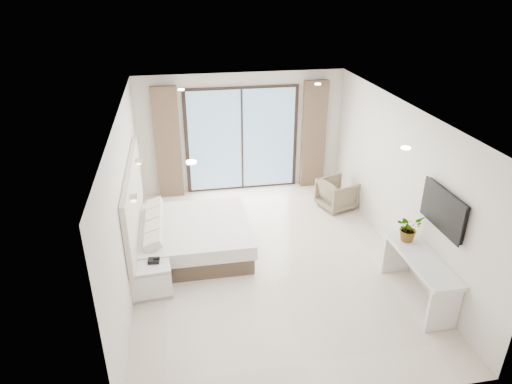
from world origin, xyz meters
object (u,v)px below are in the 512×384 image
console_desk (420,268)px  armchair (337,193)px  bed (192,237)px  nightstand (152,279)px

console_desk → armchair: bearing=93.4°
bed → nightstand: 1.31m
bed → console_desk: size_ratio=1.25×
bed → armchair: (3.15, 1.18, 0.06)m
nightstand → armchair: bearing=26.8°
console_desk → armchair: 3.16m
bed → armchair: armchair is taller
armchair → bed: bearing=92.8°
console_desk → armchair: console_desk is taller
nightstand → console_desk: bearing=-16.0°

